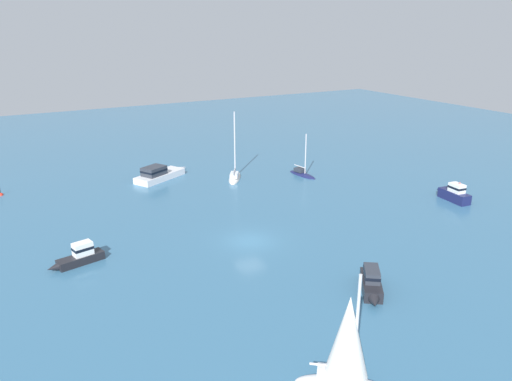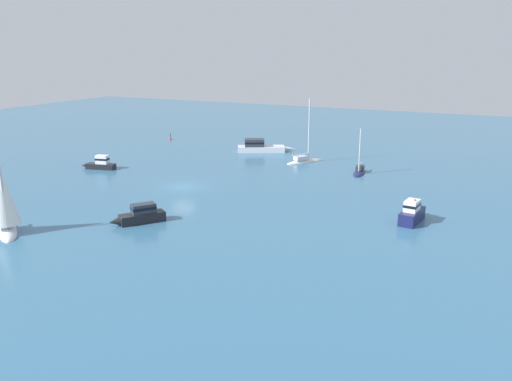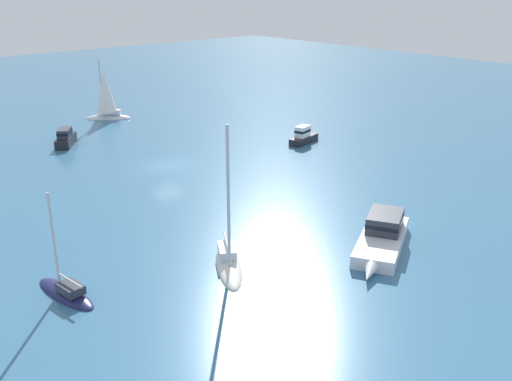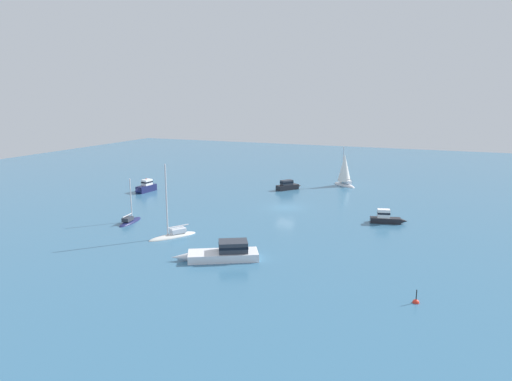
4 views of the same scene
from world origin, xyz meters
name	(u,v)px [view 3 (image 3 of 4)]	position (x,y,z in m)	size (l,w,h in m)	color
ground_plane	(166,166)	(0.00, 0.00, 0.00)	(165.69, 165.69, 0.00)	teal
sloop	(66,293)	(15.79, 14.96, 0.14)	(1.92, 4.86, 5.92)	#191E4C
cabin_cruiser	(382,236)	(-1.17, 22.25, 0.71)	(8.27, 5.46, 1.86)	white
sloop_1	(228,262)	(7.44, 18.00, 0.24)	(4.24, 5.63, 8.83)	silver
launch_1	(66,138)	(3.62, -12.14, 0.69)	(3.74, 4.60, 1.68)	black
cabin_cruiser_1	(304,136)	(-14.36, 2.84, 0.66)	(4.70, 1.99, 1.78)	black
sailboat	(106,98)	(-4.55, -19.24, 2.42)	(4.97, 4.37, 7.43)	white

